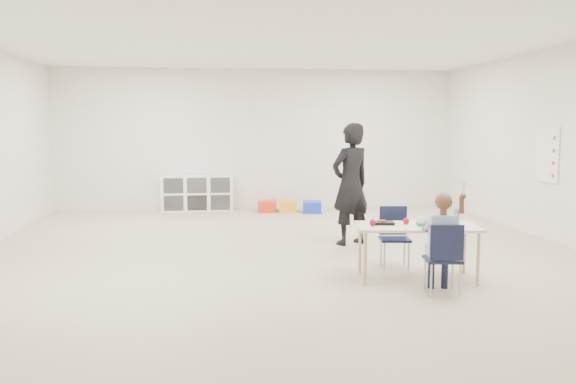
{
  "coord_description": "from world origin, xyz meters",
  "views": [
    {
      "loc": [
        -0.83,
        -7.78,
        1.67
      ],
      "look_at": [
        0.06,
        -0.29,
        0.85
      ],
      "focal_mm": 38.0,
      "sensor_mm": 36.0,
      "label": 1
    }
  ],
  "objects": [
    {
      "name": "bin_yellow",
      "position": [
        0.56,
        3.98,
        0.1
      ],
      "size": [
        0.38,
        0.46,
        0.21
      ],
      "primitive_type": "cube",
      "rotation": [
        0.0,
        0.0,
        -0.11
      ],
      "color": "#F0AD19",
      "rests_on": "ground"
    },
    {
      "name": "bin_red",
      "position": [
        0.16,
        3.98,
        0.11
      ],
      "size": [
        0.39,
        0.48,
        0.21
      ],
      "primitive_type": "cube",
      "rotation": [
        0.0,
        0.0,
        -0.13
      ],
      "color": "red",
      "rests_on": "ground"
    },
    {
      "name": "cubby_shelf",
      "position": [
        -1.2,
        4.28,
        0.35
      ],
      "size": [
        1.4,
        0.4,
        0.7
      ],
      "primitive_type": "cube",
      "color": "white",
      "rests_on": "ground"
    },
    {
      "name": "milk_carton",
      "position": [
        1.34,
        -1.56,
        0.65
      ],
      "size": [
        0.08,
        0.08,
        0.1
      ],
      "primitive_type": "cube",
      "rotation": [
        0.0,
        0.0,
        -0.13
      ],
      "color": "white",
      "rests_on": "table"
    },
    {
      "name": "chair_far",
      "position": [
        1.26,
        -0.91,
        0.36
      ],
      "size": [
        0.39,
        0.37,
        0.72
      ],
      "primitive_type": null,
      "rotation": [
        0.0,
        0.0,
        -0.13
      ],
      "color": "black",
      "rests_on": "ground"
    },
    {
      "name": "apple_far",
      "position": [
        0.84,
        -1.45,
        0.63
      ],
      "size": [
        0.07,
        0.07,
        0.07
      ],
      "primitive_type": "sphere",
      "color": "maroon",
      "rests_on": "table"
    },
    {
      "name": "lunch_tray_far",
      "position": [
        0.99,
        -1.36,
        0.61
      ],
      "size": [
        0.24,
        0.19,
        0.03
      ],
      "primitive_type": "cube",
      "rotation": [
        0.0,
        0.0,
        -0.13
      ],
      "color": "black",
      "rests_on": "table"
    },
    {
      "name": "bread_roll",
      "position": [
        1.61,
        -1.63,
        0.63
      ],
      "size": [
        0.09,
        0.09,
        0.07
      ],
      "primitive_type": "ellipsoid",
      "color": "tan",
      "rests_on": "table"
    },
    {
      "name": "room",
      "position": [
        0.0,
        0.0,
        1.4
      ],
      "size": [
        9.0,
        9.02,
        2.8
      ],
      "color": "#B5AA8B",
      "rests_on": "ground"
    },
    {
      "name": "bin_blue",
      "position": [
        1.01,
        3.76,
        0.11
      ],
      "size": [
        0.4,
        0.49,
        0.22
      ],
      "primitive_type": "cube",
      "rotation": [
        0.0,
        0.0,
        -0.13
      ],
      "color": "#1B31CA",
      "rests_on": "ground"
    },
    {
      "name": "child",
      "position": [
        1.41,
        -2.03,
        0.56
      ],
      "size": [
        0.54,
        0.54,
        1.13
      ],
      "primitive_type": null,
      "rotation": [
        0.0,
        0.0,
        -0.13
      ],
      "color": "#B0CFEF",
      "rests_on": "chair_near"
    },
    {
      "name": "lunch_tray_near",
      "position": [
        1.46,
        -1.45,
        0.61
      ],
      "size": [
        0.24,
        0.19,
        0.03
      ],
      "primitive_type": "cube",
      "rotation": [
        0.0,
        0.0,
        -0.13
      ],
      "color": "black",
      "rests_on": "table"
    },
    {
      "name": "chair_near",
      "position": [
        1.41,
        -2.03,
        0.36
      ],
      "size": [
        0.39,
        0.37,
        0.72
      ],
      "primitive_type": null,
      "rotation": [
        0.0,
        0.0,
        -0.13
      ],
      "color": "black",
      "rests_on": "ground"
    },
    {
      "name": "rules_poster",
      "position": [
        3.98,
        0.6,
        1.25
      ],
      "size": [
        0.02,
        0.6,
        0.8
      ],
      "primitive_type": "cube",
      "color": "white",
      "rests_on": "room"
    },
    {
      "name": "apple_near",
      "position": [
        1.24,
        -1.38,
        0.63
      ],
      "size": [
        0.07,
        0.07,
        0.07
      ],
      "primitive_type": "sphere",
      "color": "maroon",
      "rests_on": "table"
    },
    {
      "name": "table",
      "position": [
        1.34,
        -1.47,
        0.3
      ],
      "size": [
        1.38,
        0.82,
        0.6
      ],
      "rotation": [
        0.0,
        0.0,
        -0.13
      ],
      "color": "beige",
      "rests_on": "ground"
    },
    {
      "name": "adult",
      "position": [
        1.05,
        0.57,
        0.86
      ],
      "size": [
        0.74,
        0.65,
        1.71
      ],
      "primitive_type": "imported",
      "rotation": [
        0.0,
        0.0,
        3.62
      ],
      "color": "black",
      "rests_on": "ground"
    }
  ]
}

